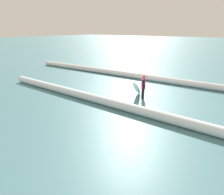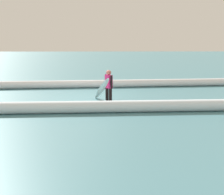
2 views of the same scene
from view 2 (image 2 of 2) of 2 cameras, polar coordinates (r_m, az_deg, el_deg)
The scene contains 5 objects.
ground_plane at distance 12.52m, azimuth -4.99°, elevation -0.18°, with size 176.90×176.90×0.00m, color teal.
surfer at distance 11.80m, azimuth -0.70°, elevation 2.88°, with size 0.35×0.62×1.36m.
surfboard at distance 11.65m, azimuth -2.19°, elevation 1.84°, with size 0.81×1.72×1.16m.
wave_crest_foreground at distance 15.70m, azimuth -12.21°, elevation 2.71°, with size 0.44×0.44×20.43m, color white.
wave_crest_midground at distance 9.86m, azimuth -7.52°, elevation -2.00°, with size 0.44×0.44×15.27m, color white.
Camera 2 is at (-0.69, 12.26, 2.42)m, focal length 43.50 mm.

